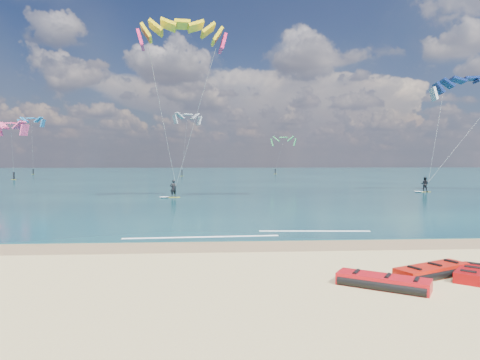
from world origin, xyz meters
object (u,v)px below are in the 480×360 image
object	(u,v)px
packed_kite_left	(432,276)
packed_kite_mid	(383,288)
kitesurfer_main	(178,107)
packed_kite_right	(471,279)
kitesurfer_far	(451,124)

from	to	relation	value
packed_kite_left	packed_kite_mid	xyz separation A→B (m)	(-1.95, -1.03, 0.00)
packed_kite_mid	kitesurfer_main	world-z (taller)	kitesurfer_main
packed_kite_right	kitesurfer_main	world-z (taller)	kitesurfer_main
packed_kite_right	kitesurfer_far	distance (m)	38.33
kitesurfer_main	packed_kite_right	bearing A→B (deg)	-76.85
packed_kite_mid	packed_kite_right	world-z (taller)	packed_kite_mid
packed_kite_right	packed_kite_left	bearing A→B (deg)	114.40
packed_kite_right	kitesurfer_far	xyz separation A→B (m)	(18.13, 32.91, 7.57)
kitesurfer_main	kitesurfer_far	xyz separation A→B (m)	(28.85, 7.34, -0.67)
packed_kite_mid	kitesurfer_far	bearing A→B (deg)	91.59
packed_kite_mid	kitesurfer_main	xyz separation A→B (m)	(-7.72, 26.29, 8.25)
packed_kite_mid	kitesurfer_main	size ratio (longest dim) A/B	0.17
packed_kite_left	packed_kite_right	distance (m)	1.10
packed_kite_mid	packed_kite_right	size ratio (longest dim) A/B	1.36
packed_kite_mid	kitesurfer_main	distance (m)	28.62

